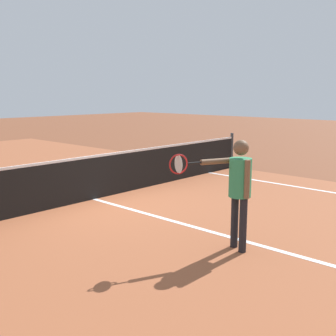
% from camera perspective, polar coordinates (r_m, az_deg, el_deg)
% --- Properties ---
extents(ground_plane, '(60.00, 60.00, 0.00)m').
position_cam_1_polar(ground_plane, '(9.07, -10.21, -4.28)').
color(ground_plane, brown).
extents(court_surface_inbounds, '(10.62, 24.40, 0.00)m').
position_cam_1_polar(court_surface_inbounds, '(9.07, -10.21, -4.28)').
color(court_surface_inbounds, '#9E5433').
rests_on(court_surface_inbounds, ground_plane).
extents(line_center_service, '(0.10, 6.40, 0.01)m').
position_cam_1_polar(line_center_service, '(6.89, 6.32, -8.87)').
color(line_center_service, white).
rests_on(line_center_service, ground_plane).
extents(net, '(10.58, 0.09, 1.07)m').
position_cam_1_polar(net, '(8.96, -10.31, -1.23)').
color(net, '#33383D').
rests_on(net, ground_plane).
extents(player_near, '(1.04, 0.82, 1.62)m').
position_cam_1_polar(player_near, '(5.94, 9.70, -2.04)').
color(player_near, black).
rests_on(player_near, ground_plane).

